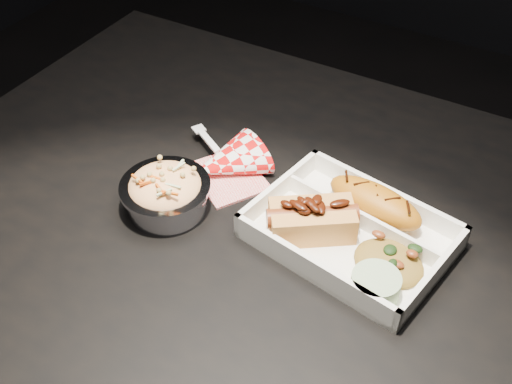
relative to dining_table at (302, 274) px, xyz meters
The scene contains 8 objects.
dining_table is the anchor object (origin of this frame).
food_tray 0.12m from the dining_table, 13.61° to the left, with size 0.28×0.22×0.04m.
fried_pastry 0.16m from the dining_table, 44.76° to the left, with size 0.14×0.06×0.04m, color #B46812.
hotdog 0.12m from the dining_table, 20.57° to the right, with size 0.12×0.11×0.06m.
fried_rice_mound 0.17m from the dining_table, ahead, with size 0.09×0.08×0.03m, color olive.
cupcake_liner 0.18m from the dining_table, 25.79° to the right, with size 0.06×0.06×0.03m, color #9EB98C.
foil_coleslaw_cup 0.23m from the dining_table, 163.47° to the right, with size 0.13×0.13×0.07m.
napkin_fork 0.20m from the dining_table, 161.71° to the left, with size 0.17×0.15×0.10m.
Camera 1 is at (0.24, -0.56, 1.37)m, focal length 45.00 mm.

